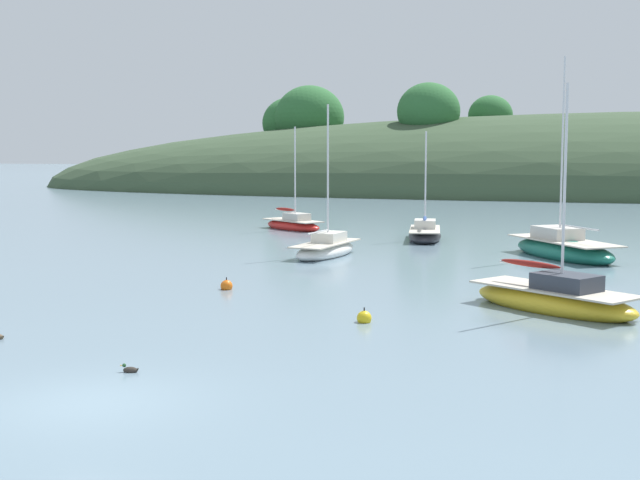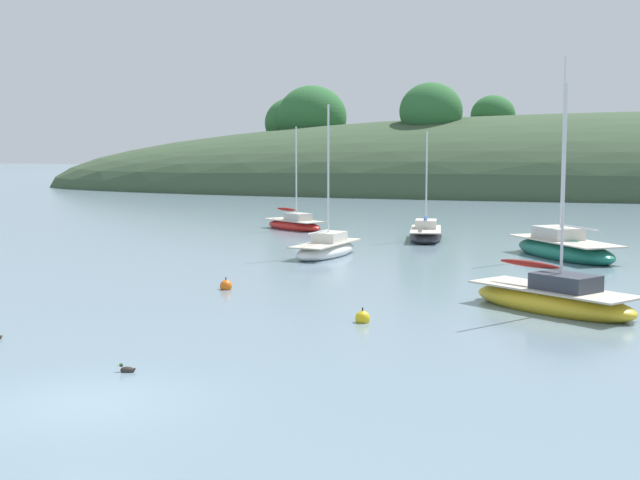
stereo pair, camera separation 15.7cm
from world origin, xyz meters
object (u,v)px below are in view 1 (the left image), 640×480
at_px(sailboat_yellow_far, 555,299).
at_px(sailboat_orange_cutter, 326,249).
at_px(sailboat_cream_ketch, 563,249).
at_px(mooring_buoy_inner, 364,318).
at_px(sailboat_black_sloop, 293,224).
at_px(duck_lone_right, 130,370).
at_px(mooring_buoy_channel, 227,286).
at_px(sailboat_navy_dinghy, 425,234).

distance_m(sailboat_yellow_far, sailboat_orange_cutter, 15.38).
xyz_separation_m(sailboat_yellow_far, sailboat_cream_ketch, (0.74, 13.59, 0.04)).
bearing_deg(mooring_buoy_inner, sailboat_black_sloop, 109.27).
bearing_deg(duck_lone_right, sailboat_black_sloop, 98.82).
relative_size(sailboat_orange_cutter, duck_lone_right, 16.98).
bearing_deg(mooring_buoy_channel, sailboat_orange_cutter, 82.48).
xyz_separation_m(sailboat_orange_cutter, mooring_buoy_inner, (4.57, -14.82, -0.21)).
bearing_deg(sailboat_orange_cutter, sailboat_cream_ketch, 10.27).
bearing_deg(sailboat_cream_ketch, mooring_buoy_channel, -135.05).
relative_size(sailboat_yellow_far, duck_lone_right, 17.06).
bearing_deg(sailboat_cream_ketch, sailboat_yellow_far, -93.10).
height_order(sailboat_orange_cutter, mooring_buoy_inner, sailboat_orange_cutter).
height_order(mooring_buoy_channel, duck_lone_right, mooring_buoy_channel).
height_order(sailboat_black_sloop, sailboat_cream_ketch, sailboat_cream_ketch).
bearing_deg(sailboat_black_sloop, duck_lone_right, -81.18).
relative_size(sailboat_cream_ketch, mooring_buoy_inner, 17.49).
height_order(sailboat_navy_dinghy, sailboat_black_sloop, sailboat_black_sloop).
bearing_deg(sailboat_orange_cutter, duck_lone_right, -88.99).
bearing_deg(sailboat_black_sloop, sailboat_yellow_far, -57.91).
bearing_deg(duck_lone_right, mooring_buoy_channel, 98.49).
bearing_deg(sailboat_orange_cutter, sailboat_navy_dinghy, 65.02).
xyz_separation_m(sailboat_yellow_far, sailboat_orange_cutter, (-10.06, 11.64, -0.04)).
bearing_deg(sailboat_yellow_far, duck_lone_right, -133.92).
distance_m(sailboat_cream_ketch, duck_lone_right, 25.83).
height_order(mooring_buoy_channel, mooring_buoy_inner, same).
bearing_deg(sailboat_navy_dinghy, sailboat_cream_ketch, -40.35).
height_order(sailboat_cream_ketch, mooring_buoy_channel, sailboat_cream_ketch).
distance_m(mooring_buoy_channel, mooring_buoy_inner, 7.53).
xyz_separation_m(sailboat_black_sloop, sailboat_cream_ketch, (15.66, -10.21, 0.09)).
xyz_separation_m(sailboat_black_sloop, mooring_buoy_channel, (3.53, -22.33, -0.20)).
distance_m(sailboat_black_sloop, sailboat_cream_ketch, 18.70).
height_order(sailboat_yellow_far, sailboat_navy_dinghy, sailboat_yellow_far).
height_order(sailboat_orange_cutter, sailboat_cream_ketch, sailboat_cream_ketch).
distance_m(sailboat_cream_ketch, mooring_buoy_inner, 17.90).
bearing_deg(mooring_buoy_channel, sailboat_black_sloop, 98.98).
bearing_deg(sailboat_yellow_far, sailboat_orange_cutter, 130.83).
bearing_deg(mooring_buoy_channel, mooring_buoy_inner, -38.31).
bearing_deg(sailboat_orange_cutter, sailboat_yellow_far, -49.17).
bearing_deg(mooring_buoy_inner, sailboat_cream_ketch, 69.65).
bearing_deg(sailboat_navy_dinghy, sailboat_yellow_far, -72.07).
distance_m(sailboat_yellow_far, duck_lone_right, 13.95).
xyz_separation_m(sailboat_cream_ketch, duck_lone_right, (-10.41, -23.64, -0.36)).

